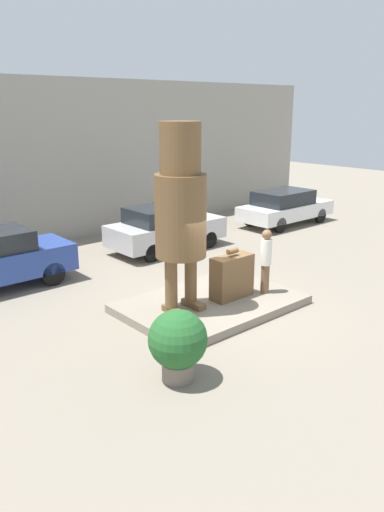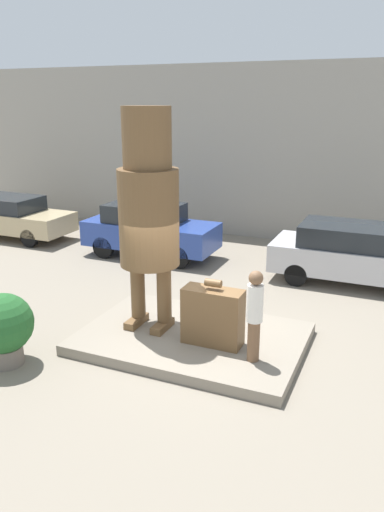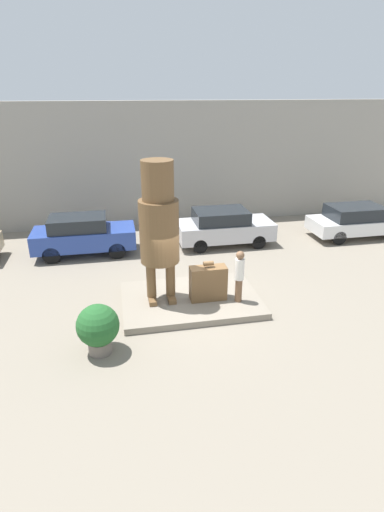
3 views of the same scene
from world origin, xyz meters
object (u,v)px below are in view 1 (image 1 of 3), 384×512
tourist (266,259)px  planter_pot (178,342)px  giant_suitcase (232,277)px  statue_figure (181,204)px  parked_car_silver (165,227)px  parked_car_white (285,207)px

tourist → planter_pot: (-4.35, -1.61, -0.38)m
planter_pot → giant_suitcase: bearing=29.6°
statue_figure → parked_car_silver: size_ratio=1.05×
giant_suitcase → parked_car_white: giant_suitcase is taller
parked_car_white → planter_pot: size_ratio=3.22×
tourist → parked_car_white: (7.49, 5.34, -0.37)m
parked_car_silver → planter_pot: 9.00m
parked_car_white → planter_pot: parked_car_white is taller
parked_car_white → tourist: bearing=-144.5°
giant_suitcase → tourist: size_ratio=0.77×
tourist → giant_suitcase: bearing=160.2°
tourist → statue_figure: bearing=166.1°
parked_car_white → statue_figure: bearing=-154.4°
giant_suitcase → planter_pot: bearing=-150.4°
statue_figure → parked_car_white: 11.17m
statue_figure → parked_car_silver: (3.46, 5.01, -2.00)m
statue_figure → parked_car_silver: 6.40m
tourist → parked_car_white: bearing=35.5°
tourist → parked_car_silver: size_ratio=0.41×
tourist → parked_car_white: tourist is taller
planter_pot → tourist: bearing=20.3°
parked_car_silver → parked_car_white: size_ratio=0.94×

